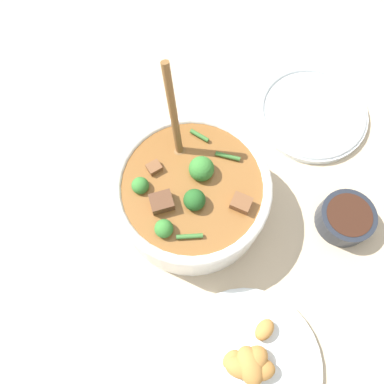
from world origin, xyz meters
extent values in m
plane|color=#C6B293|center=(0.00, 0.00, 0.00)|extent=(4.00, 4.00, 0.00)
cylinder|color=white|center=(0.00, 0.00, 0.05)|extent=(0.26, 0.26, 0.10)
torus|color=white|center=(0.00, 0.00, 0.10)|extent=(0.26, 0.26, 0.02)
cylinder|color=brown|center=(0.00, 0.00, 0.07)|extent=(0.23, 0.23, 0.06)
sphere|color=#387F33|center=(-0.02, -0.02, 0.11)|extent=(0.04, 0.04, 0.04)
cylinder|color=#6B9956|center=(-0.02, -0.02, 0.08)|extent=(0.01, 0.01, 0.02)
sphere|color=#387F33|center=(0.07, 0.05, 0.11)|extent=(0.03, 0.03, 0.03)
cylinder|color=#6B9956|center=(0.07, 0.05, 0.09)|extent=(0.01, 0.01, 0.01)
sphere|color=#387F33|center=(0.08, -0.03, 0.10)|extent=(0.03, 0.03, 0.03)
cylinder|color=#6B9956|center=(0.08, -0.03, 0.08)|extent=(0.01, 0.01, 0.01)
sphere|color=#235B23|center=(0.01, 0.03, 0.11)|extent=(0.03, 0.03, 0.03)
cylinder|color=#6B9956|center=(0.01, 0.03, 0.08)|extent=(0.01, 0.01, 0.02)
cube|color=brown|center=(0.06, 0.01, 0.10)|extent=(0.04, 0.03, 0.03)
cube|color=brown|center=(-0.06, 0.06, 0.10)|extent=(0.04, 0.04, 0.02)
cube|color=brown|center=(0.04, -0.05, 0.10)|extent=(0.02, 0.02, 0.02)
cylinder|color=#3D7533|center=(-0.07, -0.02, 0.10)|extent=(0.04, 0.03, 0.01)
cylinder|color=#3D7533|center=(-0.05, -0.07, 0.10)|extent=(0.02, 0.03, 0.01)
cylinder|color=#3D7533|center=(0.04, 0.08, 0.10)|extent=(0.04, 0.02, 0.01)
ellipsoid|color=brown|center=(-0.01, -0.06, 0.09)|extent=(0.04, 0.03, 0.01)
cylinder|color=brown|center=(-0.01, -0.09, 0.17)|extent=(0.02, 0.06, 0.17)
cylinder|color=#232833|center=(-0.23, 0.13, 0.02)|extent=(0.10, 0.10, 0.04)
cylinder|color=#381E14|center=(-0.23, 0.13, 0.03)|extent=(0.08, 0.08, 0.01)
cylinder|color=white|center=(-0.29, -0.08, 0.01)|extent=(0.22, 0.22, 0.01)
torus|color=white|center=(-0.29, -0.08, 0.01)|extent=(0.21, 0.21, 0.01)
cylinder|color=white|center=(0.02, 0.28, 0.01)|extent=(0.23, 0.23, 0.01)
ellipsoid|color=#BC7F3D|center=(-0.02, 0.24, 0.02)|extent=(0.04, 0.04, 0.02)
ellipsoid|color=#BC7F3D|center=(0.01, 0.29, 0.03)|extent=(0.05, 0.04, 0.03)
ellipsoid|color=#BC7F3D|center=(0.05, 0.26, 0.02)|extent=(0.04, 0.03, 0.02)
ellipsoid|color=#BC7F3D|center=(0.04, 0.27, 0.03)|extent=(0.06, 0.06, 0.03)
ellipsoid|color=#BC7F3D|center=(0.02, 0.28, 0.03)|extent=(0.05, 0.06, 0.04)
ellipsoid|color=#BC7F3D|center=(0.02, 0.27, 0.03)|extent=(0.06, 0.05, 0.03)
camera|label=1|loc=(0.09, 0.20, 0.65)|focal=35.00mm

